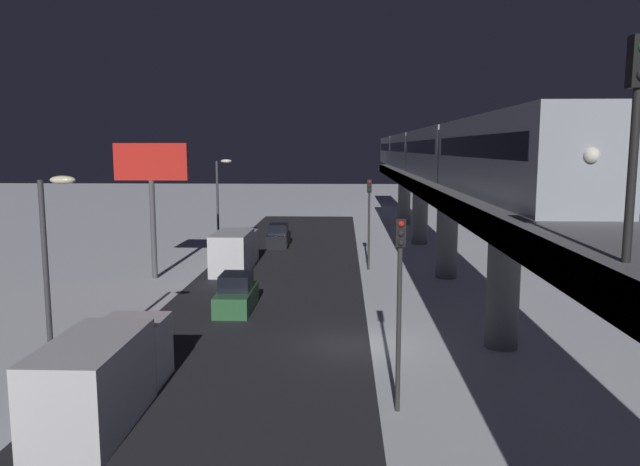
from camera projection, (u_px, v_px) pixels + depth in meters
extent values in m
plane|color=white|center=(349.00, 345.00, 26.91)|extent=(240.00, 240.00, 0.00)
cube|color=#28282D|center=(246.00, 344.00, 27.08)|extent=(11.00, 101.04, 0.01)
cube|color=slate|center=(507.00, 207.00, 25.81)|extent=(5.00, 101.04, 0.80)
cube|color=#38383D|center=(450.00, 206.00, 25.90)|extent=(0.24, 99.02, 0.80)
cylinder|color=slate|center=(404.00, 199.00, 69.11)|extent=(1.40, 1.40, 5.75)
cylinder|color=slate|center=(420.00, 212.00, 54.83)|extent=(1.40, 1.40, 5.75)
cylinder|color=slate|center=(447.00, 235.00, 40.54)|extent=(1.40, 1.40, 5.75)
cylinder|color=slate|center=(503.00, 282.00, 26.26)|extent=(1.40, 1.40, 5.75)
cube|color=#999EA8|center=(506.00, 156.00, 25.97)|extent=(2.90, 18.00, 3.40)
cube|color=black|center=(506.00, 147.00, 25.91)|extent=(2.94, 16.20, 0.90)
cube|color=#999EA8|center=(438.00, 153.00, 44.38)|extent=(2.90, 18.00, 3.40)
cube|color=black|center=(439.00, 147.00, 44.32)|extent=(2.94, 16.20, 0.90)
cube|color=#999EA8|center=(411.00, 151.00, 62.78)|extent=(2.90, 18.00, 3.40)
cube|color=black|center=(411.00, 147.00, 62.73)|extent=(2.94, 16.20, 0.90)
cube|color=#999EA8|center=(395.00, 150.00, 81.19)|extent=(2.90, 18.00, 3.40)
cube|color=black|center=(395.00, 147.00, 81.13)|extent=(2.94, 16.20, 0.90)
sphere|color=white|center=(592.00, 155.00, 16.99)|extent=(0.44, 0.44, 0.44)
cylinder|color=black|center=(632.00, 174.00, 10.91)|extent=(0.16, 0.16, 3.20)
cube|color=black|center=(640.00, 62.00, 10.64)|extent=(0.36, 0.28, 0.90)
cube|color=black|center=(279.00, 240.00, 53.87)|extent=(1.80, 4.12, 1.10)
cube|color=black|center=(278.00, 229.00, 53.73)|extent=(1.58, 1.98, 0.87)
cylinder|color=black|center=(287.00, 245.00, 52.61)|extent=(0.20, 0.64, 0.64)
cylinder|color=black|center=(267.00, 245.00, 52.67)|extent=(0.20, 0.64, 0.64)
cylinder|color=black|center=(289.00, 240.00, 55.13)|extent=(0.20, 0.64, 0.64)
cylinder|color=black|center=(271.00, 240.00, 55.20)|extent=(0.20, 0.64, 0.64)
cube|color=#2D6038|center=(236.00, 300.00, 32.68)|extent=(1.80, 4.30, 1.10)
cube|color=black|center=(236.00, 282.00, 32.55)|extent=(1.58, 2.06, 0.87)
cube|color=silver|center=(134.00, 350.00, 22.57)|extent=(2.30, 2.20, 2.40)
cube|color=silver|center=(92.00, 385.00, 18.78)|extent=(2.40, 5.00, 2.80)
cube|color=silver|center=(241.00, 246.00, 46.27)|extent=(2.30, 2.20, 2.40)
cube|color=silver|center=(232.00, 252.00, 42.48)|extent=(2.40, 5.00, 2.80)
cylinder|color=#2D2D2D|center=(399.00, 330.00, 19.81)|extent=(0.16, 0.16, 5.50)
cube|color=black|center=(400.00, 232.00, 19.37)|extent=(0.32, 0.32, 0.90)
sphere|color=red|center=(401.00, 224.00, 19.15)|extent=(0.20, 0.20, 0.20)
sphere|color=black|center=(401.00, 233.00, 19.19)|extent=(0.20, 0.20, 0.20)
sphere|color=black|center=(401.00, 243.00, 19.23)|extent=(0.20, 0.20, 0.20)
cylinder|color=#2D2D2D|center=(369.00, 231.00, 43.11)|extent=(0.16, 0.16, 5.50)
cube|color=black|center=(369.00, 186.00, 42.66)|extent=(0.32, 0.32, 0.90)
sphere|color=red|center=(369.00, 182.00, 42.44)|extent=(0.20, 0.20, 0.20)
sphere|color=black|center=(369.00, 186.00, 42.48)|extent=(0.20, 0.20, 0.20)
sphere|color=black|center=(369.00, 191.00, 42.53)|extent=(0.20, 0.20, 0.20)
cylinder|color=#4C4C51|center=(153.00, 230.00, 40.24)|extent=(0.36, 0.36, 6.50)
cube|color=red|center=(151.00, 162.00, 39.62)|extent=(4.80, 0.30, 2.40)
cylinder|color=#38383D|center=(47.00, 285.00, 21.85)|extent=(0.20, 0.20, 7.50)
ellipsoid|color=#F4E5B2|center=(63.00, 180.00, 21.30)|extent=(0.90, 0.44, 0.30)
cylinder|color=#38383D|center=(218.00, 206.00, 51.54)|extent=(0.20, 0.20, 7.50)
ellipsoid|color=#F4E5B2|center=(226.00, 161.00, 50.99)|extent=(0.90, 0.44, 0.30)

